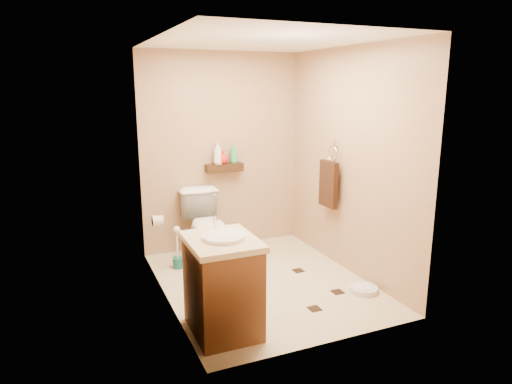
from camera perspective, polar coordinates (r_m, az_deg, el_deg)
name	(u,v)px	position (r m, az deg, el deg)	size (l,w,h in m)	color
ground	(263,282)	(4.84, 0.92, -11.21)	(2.50, 2.50, 0.00)	#BFB48C
wall_back	(222,152)	(5.63, -4.28, 4.99)	(2.00, 0.04, 2.40)	tan
wall_front	(333,197)	(3.40, 9.66, -0.57)	(2.00, 0.04, 2.40)	tan
wall_left	(162,177)	(4.18, -11.64, 1.89)	(0.04, 2.50, 2.40)	tan
wall_right	(349,162)	(4.97, 11.57, 3.67)	(0.04, 2.50, 2.40)	tan
ceiling	(264,41)	(4.43, 1.04, 18.39)	(2.00, 2.50, 0.02)	white
wall_shelf	(224,168)	(5.58, -3.98, 3.05)	(0.46, 0.14, 0.10)	#361F0E
floor_accents	(270,282)	(4.84, 1.82, -11.19)	(1.16, 1.38, 0.01)	black
toilet	(207,227)	(5.31, -6.21, -4.35)	(0.45, 0.80, 0.81)	white
vanity	(223,284)	(3.81, -4.20, -11.41)	(0.55, 0.67, 0.93)	brown
bathroom_scale	(363,289)	(4.74, 13.26, -11.74)	(0.33, 0.33, 0.06)	silver
toilet_brush	(177,253)	(5.20, -9.79, -7.58)	(0.11, 0.11, 0.49)	#175D57
towel_ring	(329,182)	(5.17, 9.08, 1.27)	(0.12, 0.30, 0.76)	silver
toilet_paper	(158,221)	(4.95, -12.21, -3.53)	(0.12, 0.11, 0.12)	silver
bottle_a	(218,153)	(5.52, -4.83, 4.89)	(0.11, 0.11, 0.27)	white
bottle_b	(219,157)	(5.54, -4.65, 4.39)	(0.08, 0.08, 0.17)	gold
bottle_c	(223,157)	(5.55, -4.16, 4.37)	(0.13, 0.13, 0.16)	red
bottle_d	(234,153)	(5.60, -2.80, 4.84)	(0.09, 0.09, 0.24)	#359F5D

